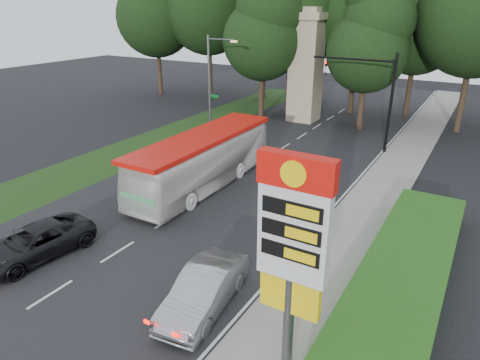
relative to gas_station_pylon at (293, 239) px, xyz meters
The scene contains 17 objects.
ground 10.41m from the gas_station_pylon, 167.77° to the right, with size 120.00×120.00×0.00m, color black.
road_surface 14.30m from the gas_station_pylon, 132.60° to the left, with size 14.00×80.00×0.02m, color black.
sidewalk_right 10.95m from the gas_station_pylon, 94.00° to the left, with size 3.00×80.00×0.12m, color gray.
grass_verge_left 25.01m from the gas_station_pylon, 139.44° to the left, with size 5.00×50.00×0.02m, color #193814.
hedge 7.49m from the gas_station_pylon, 69.05° to the left, with size 3.00×14.00×1.20m, color #225516.
gas_station_pylon is the anchor object (origin of this frame).
traffic_signal_mast 22.29m from the gas_station_pylon, 99.09° to the left, with size 6.10×0.35×7.20m.
streetlight_signs 25.74m from the gas_station_pylon, 128.96° to the left, with size 2.75×0.98×8.00m.
monument 30.17m from the gas_station_pylon, 111.80° to the left, with size 3.00×3.00×10.05m.
tree_far_west 44.43m from the gas_station_pylon, 135.18° to the left, with size 8.96×8.96×17.60m.
tree_west_near 40.31m from the gas_station_pylon, 118.74° to the left, with size 8.40×8.40×16.50m.
tree_east_near 35.54m from the gas_station_pylon, 95.22° to the left, with size 8.12×8.12×15.95m.
tree_monument_left 31.28m from the gas_station_pylon, 119.37° to the left, with size 7.28×7.28×14.30m.
tree_monument_right 28.32m from the gas_station_pylon, 101.71° to the left, with size 6.72×6.72×13.20m.
transit_bus 14.65m from the gas_station_pylon, 135.15° to the left, with size 2.69×11.52×3.21m, color white.
sedan_silver 5.30m from the gas_station_pylon, 166.11° to the left, with size 1.63×4.68×1.54m, color #9FA0A6.
suv_charcoal 12.57m from the gas_station_pylon, behind, with size 2.33×5.05×1.40m, color black.
Camera 1 is at (13.06, -7.36, 10.31)m, focal length 32.00 mm.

